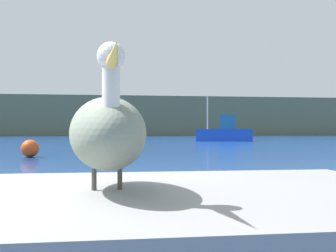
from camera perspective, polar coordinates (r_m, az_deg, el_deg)
hillside_backdrop at (r=70.22m, az=-8.59°, el=1.28°), size 140.00×16.56×6.50m
pier_dock at (r=2.40m, az=-8.92°, el=-16.39°), size 3.92×2.05×0.58m
pelican at (r=2.29m, az=-8.88°, el=-0.87°), size 0.51×1.29×0.80m
fishing_boat_blue at (r=33.58m, az=8.36°, el=-0.90°), size 4.97×2.78×3.86m
mooring_buoy at (r=14.32m, az=-19.65°, el=-3.13°), size 0.61×0.61×0.61m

